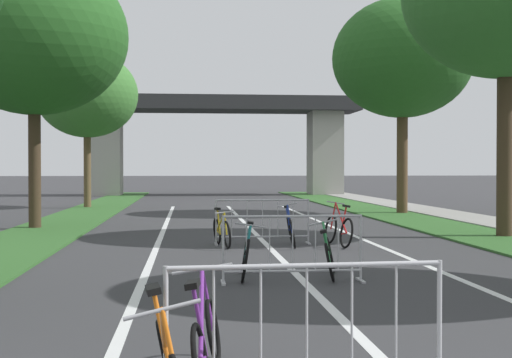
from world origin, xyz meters
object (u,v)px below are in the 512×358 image
object	(u,v)px
tree_left_pine_near	(34,36)
bicycle_teal_6	(246,254)
bicycle_purple_1	(206,339)
crowd_barrier_nearest	(307,332)
crowd_barrier_second	(293,249)
bicycle_yellow_3	(222,231)
bicycle_blue_5	(291,229)
bicycle_red_4	(339,229)
crowd_barrier_third	(263,222)
tree_right_pine_far	(403,59)
tree_left_oak_mid	(87,95)
bicycle_green_2	(329,256)

from	to	relation	value
tree_left_pine_near	bicycle_teal_6	size ratio (longest dim) A/B	4.54
bicycle_purple_1	bicycle_teal_6	size ratio (longest dim) A/B	0.95
crowd_barrier_nearest	crowd_barrier_second	distance (m)	5.48
crowd_barrier_second	tree_left_pine_near	bearing A→B (deg)	121.00
tree_left_pine_near	bicycle_yellow_3	size ratio (longest dim) A/B	5.02
bicycle_purple_1	bicycle_blue_5	bearing A→B (deg)	84.94
crowd_barrier_nearest	bicycle_red_4	bearing A→B (deg)	76.49
tree_left_pine_near	bicycle_blue_5	xyz separation A→B (m)	(6.75, -5.09, -5.21)
crowd_barrier_third	crowd_barrier_nearest	bearing A→B (deg)	-94.20
tree_right_pine_far	crowd_barrier_nearest	bearing A→B (deg)	-109.09
bicycle_yellow_3	bicycle_blue_5	size ratio (longest dim) A/B	0.94
crowd_barrier_third	bicycle_teal_6	distance (m)	4.95
tree_left_oak_mid	tree_right_pine_far	world-z (taller)	tree_right_pine_far
crowd_barrier_nearest	crowd_barrier_second	size ratio (longest dim) A/B	1.01
bicycle_green_2	tree_right_pine_far	bearing A→B (deg)	80.81
crowd_barrier_nearest	tree_left_pine_near	bearing A→B (deg)	109.06
tree_right_pine_far	bicycle_green_2	size ratio (longest dim) A/B	5.20
tree_left_pine_near	tree_right_pine_far	bearing A→B (deg)	23.54
bicycle_purple_1	bicycle_blue_5	size ratio (longest dim) A/B	0.99
bicycle_purple_1	bicycle_yellow_3	world-z (taller)	bicycle_purple_1
bicycle_yellow_3	bicycle_blue_5	distance (m)	1.57
bicycle_yellow_3	crowd_barrier_nearest	bearing A→B (deg)	80.29
tree_left_oak_mid	bicycle_teal_6	distance (m)	21.31
tree_left_oak_mid	bicycle_purple_1	xyz separation A→B (m)	(4.60, -25.55, -4.63)
tree_left_oak_mid	crowd_barrier_third	distance (m)	17.01
crowd_barrier_third	bicycle_blue_5	world-z (taller)	crowd_barrier_third
tree_right_pine_far	tree_left_oak_mid	bearing A→B (deg)	158.11
tree_left_oak_mid	bicycle_yellow_3	size ratio (longest dim) A/B	4.37
crowd_barrier_nearest	crowd_barrier_third	bearing A→B (deg)	85.80
tree_right_pine_far	bicycle_red_4	distance (m)	12.97
tree_right_pine_far	crowd_barrier_nearest	world-z (taller)	tree_right_pine_far
bicycle_green_2	crowd_barrier_second	bearing A→B (deg)	-134.47
bicycle_yellow_3	bicycle_red_4	world-z (taller)	bicycle_red_4
bicycle_yellow_3	bicycle_red_4	distance (m)	2.66
bicycle_red_4	bicycle_teal_6	bearing A→B (deg)	-128.24
crowd_barrier_third	bicycle_red_4	bearing A→B (deg)	-17.61
crowd_barrier_second	bicycle_blue_5	bearing A→B (deg)	82.05
bicycle_red_4	bicycle_purple_1	bearing A→B (deg)	-116.97
bicycle_purple_1	bicycle_blue_5	xyz separation A→B (m)	(2.15, 9.89, 0.03)
tree_left_pine_near	bicycle_red_4	bearing A→B (deg)	-33.44
bicycle_blue_5	crowd_barrier_second	bearing A→B (deg)	86.70
bicycle_red_4	bicycle_blue_5	world-z (taller)	bicycle_blue_5
tree_left_oak_mid	tree_right_pine_far	size ratio (longest dim) A/B	0.83
crowd_barrier_second	crowd_barrier_third	bearing A→B (deg)	88.93
tree_left_pine_near	tree_left_oak_mid	xyz separation A→B (m)	(-0.00, 10.58, -0.61)
bicycle_purple_1	bicycle_blue_5	distance (m)	10.12
bicycle_yellow_3	bicycle_purple_1	bearing A→B (deg)	75.97
bicycle_green_2	bicycle_yellow_3	xyz separation A→B (m)	(-1.54, 4.62, -0.00)
crowd_barrier_nearest	bicycle_red_4	distance (m)	10.63
bicycle_blue_5	tree_left_oak_mid	bearing A→B (deg)	-62.02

